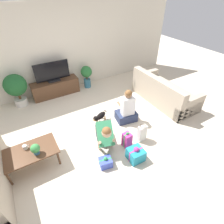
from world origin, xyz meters
TOP-DOWN VIEW (x-y plane):
  - ground_plane at (0.00, 0.00)m, footprint 16.00×16.00m
  - wall_back at (0.00, 2.63)m, footprint 8.40×0.06m
  - sofa_right at (2.37, 0.32)m, footprint 0.94×2.00m
  - coffee_table at (-1.50, -0.10)m, footprint 1.02×0.60m
  - tv_console at (-0.31, 2.35)m, footprint 1.44×0.41m
  - tv at (-0.31, 2.35)m, footprint 1.03×0.20m
  - potted_plant_back_left at (-1.38, 2.30)m, footprint 0.61×0.61m
  - potted_plant_back_right at (0.76, 2.30)m, footprint 0.37×0.37m
  - person_kneeling at (-0.03, -0.37)m, footprint 0.54×0.84m
  - person_sitting at (0.91, 0.12)m, footprint 0.58×0.54m
  - dog at (0.26, 0.40)m, footprint 0.49×0.29m
  - gift_box_a at (-0.26, -0.85)m, footprint 0.28×0.26m
  - gift_box_b at (0.35, -1.02)m, footprint 0.32×0.32m
  - gift_box_c at (0.40, -0.63)m, footprint 0.19×0.20m
  - gift_bag_a at (0.79, -0.66)m, footprint 0.21×0.14m
  - mug at (-1.55, 0.00)m, footprint 0.12×0.08m
  - tabletop_plant at (-1.38, -0.23)m, footprint 0.17×0.17m

SIDE VIEW (x-z plane):
  - ground_plane at x=0.00m, z-range 0.00..0.00m
  - gift_box_a at x=-0.26m, z-range -0.03..0.22m
  - gift_box_b at x=0.35m, z-range -0.03..0.31m
  - gift_box_c at x=0.40m, z-range -0.02..0.39m
  - dog at x=0.26m, z-range 0.04..0.33m
  - gift_bag_a at x=0.79m, z-range -0.01..0.43m
  - tv_console at x=-0.31m, z-range 0.00..0.49m
  - sofa_right at x=2.37m, z-range -0.13..0.70m
  - person_sitting at x=0.91m, z-range -0.13..0.81m
  - person_kneeling at x=-0.03m, z-range -0.05..0.75m
  - coffee_table at x=-1.50m, z-range 0.16..0.57m
  - mug at x=-1.55m, z-range 0.41..0.50m
  - potted_plant_back_right at x=0.76m, z-range 0.10..0.85m
  - tabletop_plant at x=-1.38m, z-range 0.42..0.64m
  - potted_plant_back_left at x=-1.38m, z-range 0.12..1.08m
  - tv at x=-0.31m, z-range 0.45..1.06m
  - wall_back at x=0.00m, z-range 0.00..2.60m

